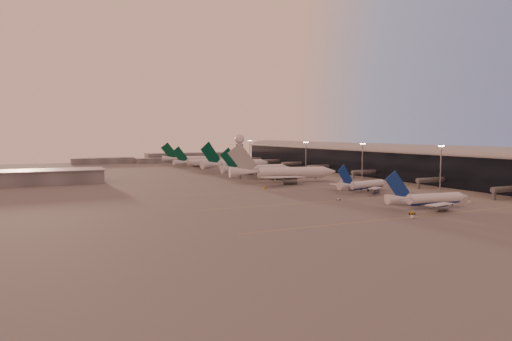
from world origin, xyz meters
name	(u,v)px	position (x,y,z in m)	size (l,w,h in m)	color
ground	(338,205)	(0.00, 0.00, 0.00)	(700.00, 700.00, 0.00)	#525050
taxiway_markings	(325,187)	(30.00, 56.00, 0.01)	(180.00, 185.25, 0.02)	gold
terminal	(373,160)	(107.88, 110.09, 10.52)	(57.00, 362.00, 23.04)	black
hangar	(31,177)	(-120.00, 140.00, 4.32)	(82.00, 27.00, 8.50)	#5D5E64
radar_tower	(240,147)	(5.00, 120.00, 20.95)	(6.40, 6.40, 31.10)	slate
mast_a	(441,168)	(58.00, 0.00, 13.74)	(3.60, 0.56, 25.00)	slate
mast_b	(362,162)	(55.00, 55.00, 13.74)	(3.60, 0.56, 25.00)	slate
mast_c	(306,157)	(50.00, 110.00, 13.74)	(3.60, 0.56, 25.00)	slate
mast_d	(250,153)	(48.00, 200.00, 13.74)	(3.60, 0.56, 25.00)	slate
distant_horizon	(164,158)	(2.62, 325.14, 3.89)	(165.00, 37.50, 9.00)	#5D5E64
narrowbody_near	(429,200)	(27.55, -22.94, 3.17)	(40.03, 31.81, 15.65)	silver
narrowbody_mid	(364,186)	(36.87, 30.16, 3.01)	(37.56, 29.67, 14.85)	silver
widebody_white	(284,175)	(22.30, 89.40, 4.24)	(68.84, 54.66, 24.44)	silver
greentail_a	(257,171)	(24.23, 133.70, 3.65)	(56.82, 45.65, 20.67)	silver
greentail_b	(237,166)	(25.87, 175.19, 4.26)	(64.90, 51.74, 24.09)	silver
greentail_c	(201,164)	(13.63, 229.35, 3.40)	(52.86, 42.43, 19.26)	silver
greentail_d	(193,161)	(18.33, 269.57, 3.84)	(58.32, 46.45, 21.74)	silver
gsv_truck_a	(413,215)	(5.75, -37.26, 1.12)	(5.73, 3.01, 2.20)	silver
gsv_tug_near	(412,213)	(10.66, -31.74, 0.54)	(2.58, 3.87, 1.04)	#C08516
gsv_catering_a	(470,199)	(54.48, -19.89, 1.88)	(4.88, 2.82, 3.77)	silver
gsv_tug_mid	(338,199)	(7.29, 10.22, 0.44)	(3.08, 3.52, 0.86)	silver
gsv_truck_b	(383,185)	(61.44, 44.60, 1.04)	(5.36, 3.41, 2.04)	#C08516
gsv_truck_c	(266,187)	(-3.45, 63.12, 1.16)	(5.95, 3.50, 2.27)	#C08516
gsv_catering_b	(342,178)	(55.51, 75.55, 2.28)	(5.96, 3.62, 4.55)	silver
gsv_tug_far	(275,179)	(22.30, 102.11, 0.59)	(3.98, 4.66, 1.14)	silver
gsv_tug_hangar	(268,171)	(47.81, 164.07, 0.47)	(3.75, 3.21, 0.92)	slate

